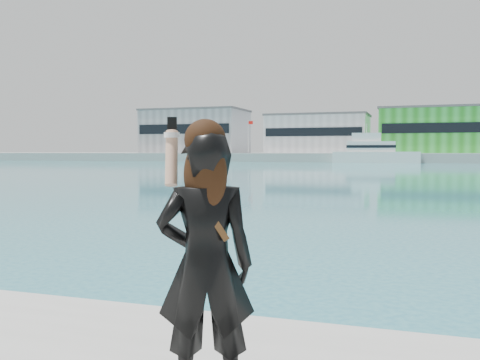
% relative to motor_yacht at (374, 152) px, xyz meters
% --- Properties ---
extents(far_quay, '(320.00, 40.00, 2.00)m').
position_rel_motor_yacht_xyz_m(far_quay, '(7.20, 19.89, -1.29)').
color(far_quay, '#9E9E99').
rests_on(far_quay, ground).
extents(warehouse_grey_left, '(26.52, 16.36, 11.50)m').
position_rel_motor_yacht_xyz_m(warehouse_grey_left, '(-47.80, 17.87, 5.47)').
color(warehouse_grey_left, gray).
rests_on(warehouse_grey_left, far_quay).
extents(warehouse_white, '(24.48, 15.35, 9.50)m').
position_rel_motor_yacht_xyz_m(warehouse_white, '(-14.80, 17.87, 4.47)').
color(warehouse_white, silver).
rests_on(warehouse_white, far_quay).
extents(warehouse_green, '(30.60, 16.36, 10.50)m').
position_rel_motor_yacht_xyz_m(warehouse_green, '(15.20, 17.87, 4.97)').
color(warehouse_green, green).
rests_on(warehouse_green, far_quay).
extents(flagpole_left, '(1.28, 0.16, 8.00)m').
position_rel_motor_yacht_xyz_m(flagpole_left, '(-30.71, 10.89, 4.25)').
color(flagpole_left, silver).
rests_on(flagpole_left, far_quay).
extents(motor_yacht, '(17.62, 5.53, 8.14)m').
position_rel_motor_yacht_xyz_m(motor_yacht, '(0.00, 0.00, 0.00)').
color(motor_yacht, white).
rests_on(motor_yacht, ground).
extents(buoy_far, '(0.50, 0.50, 0.50)m').
position_rel_motor_yacht_xyz_m(buoy_far, '(-33.40, -15.39, -2.29)').
color(buoy_far, '#ECA50C').
rests_on(buoy_far, ground).
extents(woman, '(0.75, 0.63, 1.84)m').
position_rel_motor_yacht_xyz_m(woman, '(7.67, -110.87, -0.56)').
color(woman, black).
rests_on(woman, near_quay).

